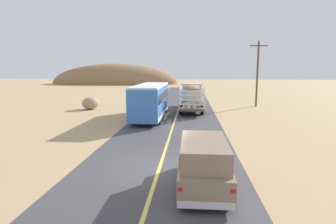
# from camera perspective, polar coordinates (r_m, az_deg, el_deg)

# --- Properties ---
(ground_plane) EXTENTS (240.00, 240.00, 0.00)m
(ground_plane) POSITION_cam_1_polar(r_m,az_deg,el_deg) (13.61, -1.76, -11.37)
(ground_plane) COLOR tan
(road_surface) EXTENTS (8.00, 120.00, 0.02)m
(road_surface) POSITION_cam_1_polar(r_m,az_deg,el_deg) (13.60, -1.76, -11.33)
(road_surface) COLOR #423F44
(road_surface) RESTS_ON ground
(road_centre_line) EXTENTS (0.16, 117.60, 0.00)m
(road_centre_line) POSITION_cam_1_polar(r_m,az_deg,el_deg) (13.60, -1.76, -11.29)
(road_centre_line) COLOR #D8CC4C
(road_centre_line) RESTS_ON road_surface
(suv_near) EXTENTS (1.90, 4.62, 1.93)m
(suv_near) POSITION_cam_1_polar(r_m,az_deg,el_deg) (11.26, 7.25, -9.92)
(suv_near) COLOR #8C7259
(suv_near) RESTS_ON road_surface
(livestock_truck) EXTENTS (2.53, 9.70, 3.02)m
(livestock_truck) POSITION_cam_1_polar(r_m,az_deg,el_deg) (33.59, 4.82, 3.72)
(livestock_truck) COLOR silver
(livestock_truck) RESTS_ON road_surface
(bus) EXTENTS (2.54, 10.00, 3.21)m
(bus) POSITION_cam_1_polar(r_m,az_deg,el_deg) (26.96, -3.49, 2.43)
(bus) COLOR #3872C6
(bus) RESTS_ON road_surface
(power_pole_mid) EXTENTS (2.20, 0.24, 8.15)m
(power_pole_mid) POSITION_cam_1_polar(r_m,az_deg,el_deg) (37.25, 17.70, 7.80)
(power_pole_mid) COLOR brown
(power_pole_mid) RESTS_ON ground
(boulder_near_shoulder) EXTENTS (1.92, 2.04, 1.43)m
(boulder_near_shoulder) POSITION_cam_1_polar(r_m,az_deg,el_deg) (34.29, -15.47, 1.73)
(boulder_near_shoulder) COLOR gray
(boulder_near_shoulder) RESTS_ON ground
(distant_hill) EXTENTS (41.27, 18.55, 13.05)m
(distant_hill) POSITION_cam_1_polar(r_m,az_deg,el_deg) (93.77, -10.74, 5.65)
(distant_hill) COLOR olive
(distant_hill) RESTS_ON ground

